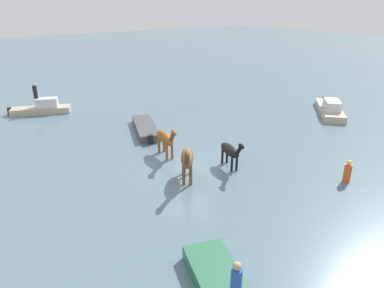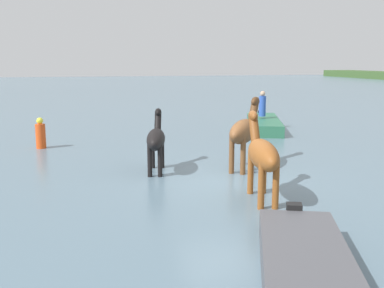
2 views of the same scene
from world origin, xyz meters
name	(u,v)px [view 1 (image 1 of 2)]	position (x,y,z in m)	size (l,w,h in m)	color
ground_plane	(188,167)	(0.00, 0.00, 0.00)	(164.06, 164.06, 0.00)	slate
horse_gray_outer	(166,138)	(1.88, 0.20, 1.08)	(2.54, 0.92, 1.96)	brown
horse_dark_mare	(187,159)	(-1.14, 0.91, 1.14)	(2.38, 1.90, 2.06)	brown
horse_chestnut_trailing	(231,151)	(-1.41, -1.71, 0.96)	(2.26, 0.92, 1.75)	black
boat_motor_center	(42,109)	(14.69, 3.52, 0.31)	(2.94, 4.50, 1.33)	#B7AD93
boat_tender_starboard	(145,129)	(6.17, -0.90, 0.17)	(4.71, 2.84, 0.74)	#4C4C51
boat_launch_far	(330,110)	(1.02, -14.49, 0.32)	(4.79, 5.01, 1.36)	#B7AD93
person_spotter_bow	(236,281)	(-8.44, 4.56, 1.15)	(0.32, 0.32, 1.19)	#2D51B2
person_watcher_seated	(35,91)	(14.92, 3.76, 1.73)	(0.32, 0.32, 1.19)	black
buoy_channel_marker	(348,172)	(-5.97, -5.23, 0.51)	(0.36, 0.36, 1.14)	#E54C19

